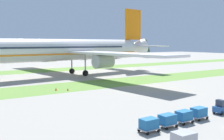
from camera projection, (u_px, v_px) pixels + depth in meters
grass_strip_near at (95, 84)px, 63.68m from camera, size 320.00×12.93×0.01m
grass_strip_far at (43, 71)px, 95.22m from camera, size 320.00×12.93×0.01m
airliner at (72, 50)px, 80.44m from camera, size 61.61×76.06×21.84m
baggage_tug at (221, 108)px, 37.27m from camera, size 2.64×1.38×1.97m
cargo_dolly_lead at (199, 112)px, 34.41m from camera, size 2.24×1.57×1.55m
cargo_dolly_second at (184, 116)px, 32.76m from camera, size 2.24×1.57×1.55m
cargo_dolly_third at (167, 120)px, 31.11m from camera, size 2.24×1.57×1.55m
cargo_dolly_fourth at (149, 124)px, 29.46m from camera, size 2.24×1.57×1.55m
uld_container_0 at (184, 140)px, 24.98m from camera, size 2.07×1.69×1.54m
taxiway_marker_0 at (68, 89)px, 55.21m from camera, size 0.44×0.44×0.51m
taxiway_marker_1 at (56, 89)px, 55.22m from camera, size 0.44×0.44×0.64m
distant_tree_line at (38, 49)px, 141.54m from camera, size 182.00×10.85×12.27m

